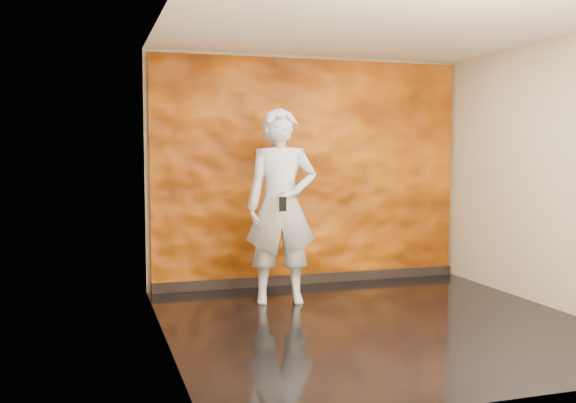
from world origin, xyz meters
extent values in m
cube|color=black|center=(0.00, 0.00, -0.01)|extent=(4.00, 4.00, 0.01)
cube|color=beige|center=(0.00, 2.00, 1.40)|extent=(4.00, 0.02, 2.80)
cube|color=beige|center=(0.00, -2.00, 1.40)|extent=(4.00, 0.02, 2.80)
cube|color=beige|center=(-2.00, 0.00, 1.40)|extent=(0.02, 4.00, 2.80)
cube|color=beige|center=(2.00, 0.00, 1.40)|extent=(0.02, 4.00, 2.80)
cube|color=white|center=(0.00, 0.00, 2.80)|extent=(4.00, 4.00, 0.01)
cube|color=orange|center=(0.00, 1.96, 1.38)|extent=(3.90, 0.06, 2.75)
cube|color=black|center=(0.00, 1.92, 0.06)|extent=(3.90, 0.04, 0.12)
imported|color=#A7ACB7|center=(-0.63, 1.09, 1.05)|extent=(0.85, 0.64, 2.10)
cube|color=black|center=(-0.71, 0.80, 1.09)|extent=(0.08, 0.04, 0.15)
camera|label=1|loc=(-2.62, -5.50, 1.64)|focal=40.00mm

